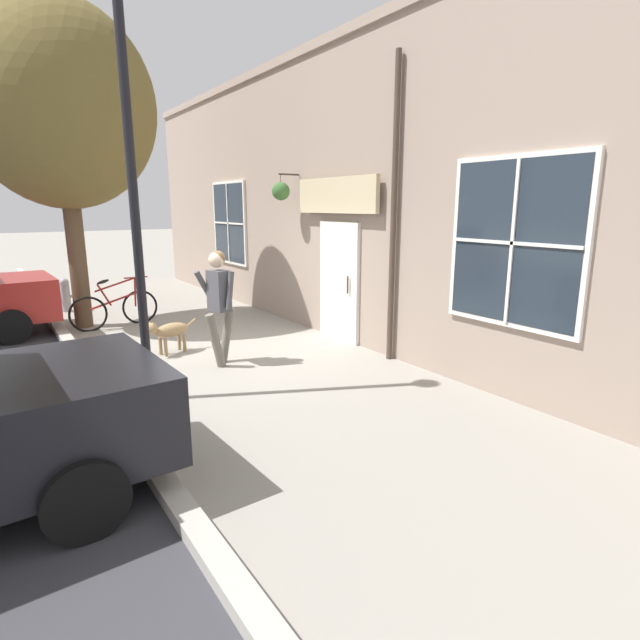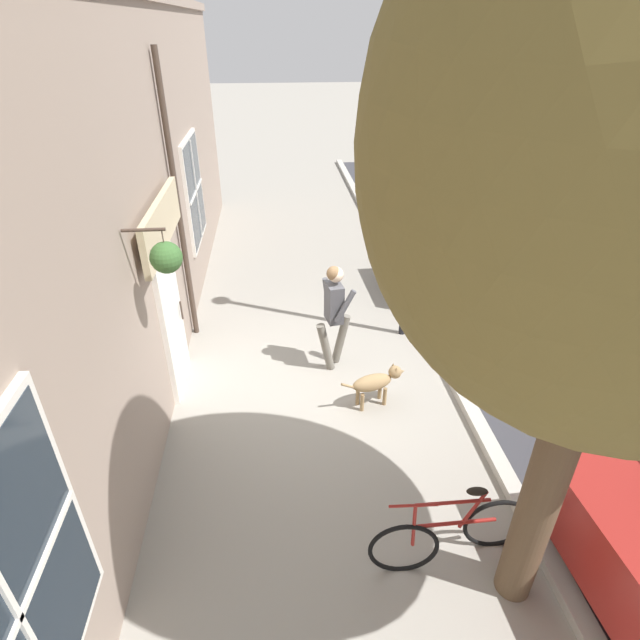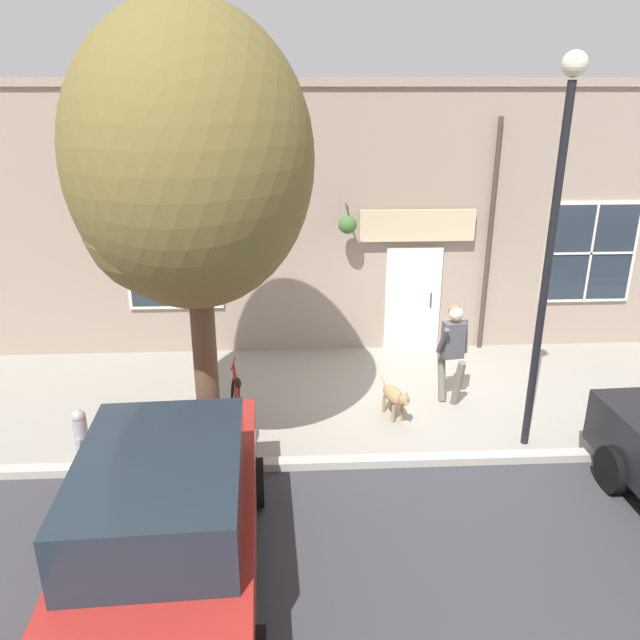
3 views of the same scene
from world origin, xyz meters
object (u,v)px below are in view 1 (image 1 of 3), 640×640
object	(u,v)px
dog_on_leash	(168,331)
street_tree_by_curb	(58,113)
leaning_bicycle	(115,308)
pedestrian_walking	(219,297)
fire_hydrant	(65,294)
street_lamp	(126,102)

from	to	relation	value
dog_on_leash	street_tree_by_curb	xyz separation A→B (m)	(0.88, -2.89, 3.64)
leaning_bicycle	pedestrian_walking	bearing A→B (deg)	102.69
fire_hydrant	leaning_bicycle	bearing A→B (deg)	105.46
pedestrian_walking	street_tree_by_curb	bearing A→B (deg)	-70.58
leaning_bicycle	street_lamp	size ratio (longest dim) A/B	0.32
dog_on_leash	street_tree_by_curb	world-z (taller)	street_tree_by_curb
dog_on_leash	street_tree_by_curb	bearing A→B (deg)	-72.98
street_lamp	fire_hydrant	xyz separation A→B (m)	(0.06, -6.49, -3.10)
street_lamp	fire_hydrant	size ratio (longest dim) A/B	7.06
dog_on_leash	street_lamp	xyz separation A→B (m)	(0.84, 1.84, 3.11)
dog_on_leash	street_lamp	size ratio (longest dim) A/B	0.18
pedestrian_walking	leaning_bicycle	xyz separation A→B (m)	(0.78, -3.47, -0.67)
street_lamp	fire_hydrant	world-z (taller)	street_lamp
fire_hydrant	pedestrian_walking	bearing A→B (deg)	103.77
leaning_bicycle	street_tree_by_curb	bearing A→B (deg)	-35.46
dog_on_leash	pedestrian_walking	bearing A→B (deg)	115.90
leaning_bicycle	fire_hydrant	distance (m)	2.27
pedestrian_walking	dog_on_leash	bearing A→B (deg)	-64.10
street_tree_by_curb	dog_on_leash	bearing A→B (deg)	107.02
dog_on_leash	street_lamp	distance (m)	3.70
street_tree_by_curb	street_lamp	bearing A→B (deg)	90.59
dog_on_leash	fire_hydrant	size ratio (longest dim) A/B	1.27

